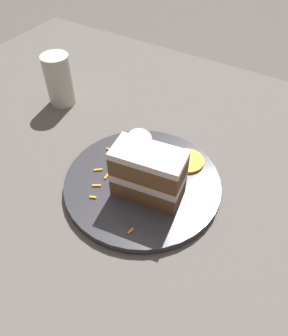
{
  "coord_description": "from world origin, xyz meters",
  "views": [
    {
      "loc": [
        -0.21,
        0.28,
        0.5
      ],
      "look_at": [
        -0.0,
        -0.05,
        0.08
      ],
      "focal_mm": 35.0,
      "sensor_mm": 36.0,
      "label": 1
    }
  ],
  "objects_px": {
    "cream_dollop": "(139,139)",
    "plate": "(144,184)",
    "cake_slice": "(148,174)",
    "drinking_glass": "(60,83)",
    "orange_garnish": "(187,161)"
  },
  "relations": [
    {
      "from": "plate",
      "to": "drinking_glass",
      "type": "bearing_deg",
      "value": -22.71
    },
    {
      "from": "cake_slice",
      "to": "orange_garnish",
      "type": "bearing_deg",
      "value": -21.2
    },
    {
      "from": "orange_garnish",
      "to": "cake_slice",
      "type": "bearing_deg",
      "value": 77.15
    },
    {
      "from": "plate",
      "to": "orange_garnish",
      "type": "distance_m",
      "value": 0.1
    },
    {
      "from": "cream_dollop",
      "to": "drinking_glass",
      "type": "height_order",
      "value": "drinking_glass"
    },
    {
      "from": "cream_dollop",
      "to": "plate",
      "type": "bearing_deg",
      "value": 126.83
    },
    {
      "from": "cream_dollop",
      "to": "drinking_glass",
      "type": "relative_size",
      "value": 0.44
    },
    {
      "from": "cake_slice",
      "to": "drinking_glass",
      "type": "relative_size",
      "value": 1.05
    },
    {
      "from": "plate",
      "to": "orange_garnish",
      "type": "bearing_deg",
      "value": -117.48
    },
    {
      "from": "plate",
      "to": "cake_slice",
      "type": "height_order",
      "value": "cake_slice"
    },
    {
      "from": "plate",
      "to": "cream_dollop",
      "type": "bearing_deg",
      "value": -53.17
    },
    {
      "from": "cream_dollop",
      "to": "orange_garnish",
      "type": "height_order",
      "value": "cream_dollop"
    },
    {
      "from": "drinking_glass",
      "to": "orange_garnish",
      "type": "bearing_deg",
      "value": 172.99
    },
    {
      "from": "plate",
      "to": "orange_garnish",
      "type": "relative_size",
      "value": 4.38
    },
    {
      "from": "cream_dollop",
      "to": "drinking_glass",
      "type": "distance_m",
      "value": 0.26
    }
  ]
}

